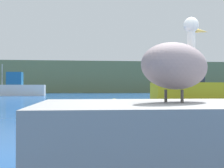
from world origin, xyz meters
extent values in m
cube|color=#6B7A51|center=(0.00, 70.24, 3.56)|extent=(140.00, 10.66, 7.11)
cube|color=gray|center=(-0.49, 0.08, 0.43)|extent=(2.78, 2.07, 0.86)
ellipsoid|color=gray|center=(-0.49, 0.08, 1.23)|extent=(1.10, 1.10, 0.48)
cylinder|color=white|center=(-0.23, 0.33, 1.48)|extent=(0.09, 0.09, 0.36)
sphere|color=white|center=(-0.23, 0.33, 1.71)|extent=(0.17, 0.17, 0.17)
cone|color=gold|center=(-0.03, 0.53, 1.68)|extent=(0.33, 0.32, 0.09)
cylinder|color=#4C4742|center=(-0.59, 0.11, 0.93)|extent=(0.03, 0.03, 0.13)
cylinder|color=#4C4742|center=(-0.46, -0.02, 0.93)|extent=(0.03, 0.03, 0.13)
cube|color=yellow|center=(8.33, 21.24, 0.74)|extent=(7.84, 2.51, 1.48)
cube|color=#2D333D|center=(7.22, 21.19, 2.09)|extent=(2.31, 2.01, 1.21)
cylinder|color=#B2B2B2|center=(6.00, 21.13, 2.96)|extent=(0.12, 0.12, 2.96)
cube|color=white|center=(-9.68, 40.35, 0.75)|extent=(7.18, 1.93, 1.49)
cube|color=#1E6099|center=(-10.14, 40.35, 2.36)|extent=(2.01, 1.64, 1.73)
cylinder|color=#B2B2B2|center=(-11.83, 40.36, 2.92)|extent=(0.12, 0.12, 2.84)
sphere|color=yellow|center=(0.22, 11.80, 0.26)|extent=(0.51, 0.51, 0.51)
camera|label=1|loc=(-1.48, -2.99, 1.00)|focal=49.62mm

